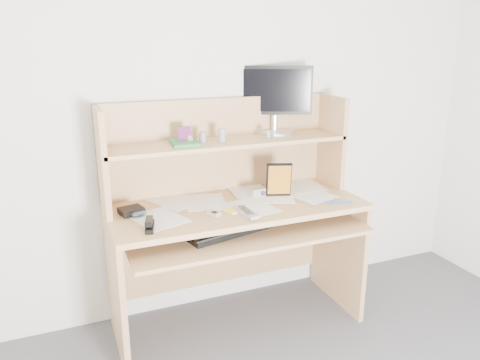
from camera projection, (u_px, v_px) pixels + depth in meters
name	position (u px, v px, depth m)	size (l,w,h in m)	color
back_wall	(217.00, 106.00, 2.72)	(3.60, 0.04, 2.50)	silver
desk	(232.00, 209.00, 2.67)	(1.40, 0.70, 1.30)	tan
paper_clutter	(237.00, 204.00, 2.58)	(1.32, 0.54, 0.01)	white
keyboard	(231.00, 228.00, 2.47)	(0.53, 0.29, 0.03)	black
tv_remote	(246.00, 212.00, 2.42)	(0.05, 0.19, 0.02)	#979792
flip_phone	(214.00, 213.00, 2.41)	(0.04, 0.08, 0.02)	silver
stapler	(150.00, 224.00, 2.24)	(0.04, 0.14, 0.04)	black
wallet	(131.00, 211.00, 2.43)	(0.12, 0.10, 0.03)	black
sticky_note_pad	(234.00, 211.00, 2.47)	(0.07, 0.07, 0.01)	gold
digital_camera	(258.00, 193.00, 2.68)	(0.08, 0.03, 0.05)	silver
game_case	(279.00, 180.00, 2.66)	(0.14, 0.02, 0.20)	black
blue_pen	(338.00, 202.00, 2.59)	(0.01, 0.01, 0.16)	#183DBA
card_box	(185.00, 135.00, 2.52)	(0.07, 0.02, 0.10)	maroon
shelf_book	(184.00, 143.00, 2.52)	(0.14, 0.20, 0.02)	#358458
chip_stack_a	(190.00, 140.00, 2.52)	(0.03, 0.03, 0.05)	black
chip_stack_b	(203.00, 137.00, 2.56)	(0.04, 0.04, 0.06)	white
chip_stack_c	(268.00, 134.00, 2.68)	(0.04, 0.04, 0.05)	black
chip_stack_d	(222.00, 135.00, 2.56)	(0.04, 0.04, 0.08)	white
monitor	(274.00, 97.00, 2.78)	(0.43, 0.25, 0.40)	silver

